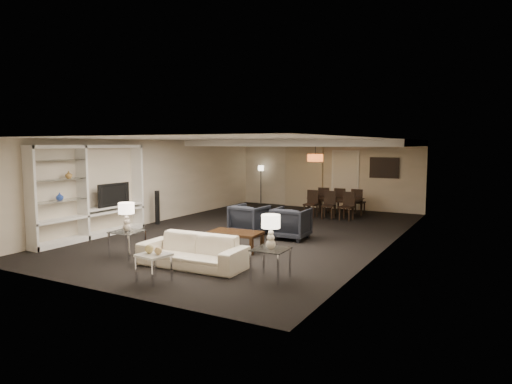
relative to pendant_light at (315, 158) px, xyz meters
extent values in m
plane|color=black|center=(-0.30, -3.50, -1.92)|extent=(11.00, 11.00, 0.00)
cube|color=silver|center=(-0.30, -3.50, 0.58)|extent=(7.00, 11.00, 0.02)
cube|color=#C1B59B|center=(-0.30, 2.00, -0.67)|extent=(7.00, 0.02, 2.50)
cube|color=#C1B59B|center=(-0.30, -9.00, -0.67)|extent=(7.00, 0.02, 2.50)
cube|color=#C1B59B|center=(-3.80, -3.50, -0.67)|extent=(0.02, 11.00, 2.50)
cube|color=#C1B59B|center=(3.20, -3.50, -0.67)|extent=(0.02, 11.00, 2.50)
cube|color=silver|center=(-0.30, 0.00, 0.48)|extent=(7.00, 4.00, 0.20)
cube|color=beige|center=(-1.20, 1.92, -0.72)|extent=(1.50, 0.12, 2.40)
cube|color=silver|center=(0.40, 1.97, -0.87)|extent=(0.90, 0.05, 2.10)
cube|color=#142D38|center=(1.80, 1.96, -0.37)|extent=(0.95, 0.04, 0.65)
cylinder|color=#D8591E|center=(0.00, 0.00, 0.00)|extent=(0.52, 0.52, 0.24)
imported|color=beige|center=(0.26, -7.08, -1.61)|extent=(2.16, 0.91, 0.62)
imported|color=black|center=(-0.34, -3.78, -1.52)|extent=(0.90, 0.92, 0.79)
imported|color=black|center=(0.86, -3.78, -1.52)|extent=(0.87, 0.90, 0.79)
sphere|color=tan|center=(0.16, -8.18, -1.36)|extent=(0.16, 0.16, 0.16)
sphere|color=tan|center=(0.36, -8.18, -1.37)|extent=(0.14, 0.14, 0.14)
imported|color=black|center=(-3.58, -5.46, -0.87)|extent=(1.04, 0.14, 0.60)
imported|color=#2A4AB6|center=(-3.61, -7.01, -0.77)|extent=(0.17, 0.17, 0.18)
imported|color=#AD7E39|center=(-3.61, -6.74, -0.27)|extent=(0.17, 0.17, 0.17)
cube|color=black|center=(-3.50, -3.75, -1.42)|extent=(0.14, 0.14, 1.00)
imported|color=black|center=(0.60, 0.29, -1.62)|extent=(1.75, 1.07, 0.59)
camera|label=1|loc=(5.50, -14.08, 0.45)|focal=32.00mm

